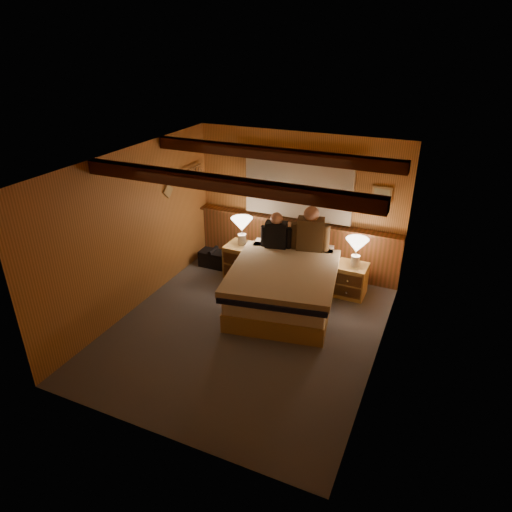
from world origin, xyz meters
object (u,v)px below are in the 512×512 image
Objects in this scene: person_left at (276,233)px; person_right at (311,232)px; bed at (284,285)px; duffel_bag at (213,258)px; lamp_right at (357,247)px; nightstand_left at (242,261)px; lamp_left at (242,226)px; nightstand_right at (351,280)px.

person_left is 0.82× the size of person_right.
bed reaches higher than duffel_bag.
person_left reaches higher than lamp_right.
person_right is (0.53, 0.14, 0.06)m from person_left.
person_left is 0.55m from person_right.
bed is at bearing -114.92° from person_right.
bed reaches higher than nightstand_left.
lamp_left is (-0.02, 0.03, 0.62)m from nightstand_left.
person_left is at bearing 112.41° from bed.
nightstand_left is at bearing 173.56° from person_right.
nightstand_right is at bearing 5.86° from nightstand_left.
bed is 3.77× the size of nightstand_left.
lamp_right reaches higher than nightstand_left.
person_left is at bearing -6.15° from duffel_bag.
lamp_left is 1.03× the size of lamp_right.
lamp_left is 0.63m from person_left.
person_right is (-0.75, 0.01, 0.12)m from lamp_right.
nightstand_right is at bearing -6.10° from person_left.
bed is at bearing -141.10° from lamp_right.
nightstand_left is 1.22× the size of lamp_left.
bed is 1.12m from nightstand_right.
lamp_left is at bearing -176.41° from nightstand_right.
bed is 1.15m from nightstand_left.
lamp_right is at bearing 28.90° from bed.
lamp_right is at bearing -13.89° from person_right.
person_left is 1.47m from duffel_bag.
nightstand_right is 1.00m from person_right.
nightstand_right is at bearing -14.36° from person_right.
lamp_left reaches higher than lamp_right.
person_right is at bearing 68.40° from bed.
lamp_right is (1.88, 0.13, 0.56)m from nightstand_left.
bed is 0.90m from person_left.
lamp_left is 1.90m from lamp_right.
person_right is 1.96m from duffel_bag.
person_left is (-1.24, -0.13, 0.65)m from nightstand_right.
person_left is (-0.38, 0.59, 0.56)m from bed.
nightstand_right is 1.98m from lamp_left.
lamp_right reaches higher than bed.
nightstand_left is 0.62m from lamp_left.
duffel_bag is at bearing 146.26° from bed.
nightstand_right is (0.86, 0.72, -0.09)m from bed.
duffel_bag is (-1.63, 0.72, -0.20)m from bed.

